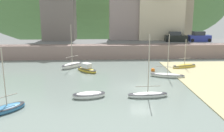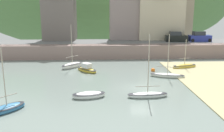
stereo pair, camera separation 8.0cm
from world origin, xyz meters
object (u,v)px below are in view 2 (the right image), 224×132
at_px(sailboat_far_left, 89,95).
at_px(rowboat_small_beached, 7,108).
at_px(church_with_spire, 186,3).
at_px(sailboat_white_hull, 148,95).
at_px(parked_car_by_wall, 199,37).
at_px(sailboat_blue_trim, 87,69).
at_px(mooring_buoy, 153,70).
at_px(waterfront_building_centre, 132,12).
at_px(sailboat_nearest_shore, 72,65).
at_px(parked_car_near_slipway, 176,37).
at_px(waterfront_building_right, 160,12).
at_px(dinghy_open_wooden, 184,66).
at_px(fishing_boat_green, 167,75).
at_px(waterfront_building_left, 59,11).

bearing_deg(sailboat_far_left, rowboat_small_beached, -167.37).
relative_size(church_with_spire, sailboat_white_hull, 2.32).
relative_size(sailboat_white_hull, parked_car_by_wall, 1.52).
bearing_deg(sailboat_blue_trim, mooring_buoy, 46.19).
height_order(waterfront_building_centre, sailboat_nearest_shore, waterfront_building_centre).
height_order(sailboat_white_hull, sailboat_nearest_shore, sailboat_nearest_shore).
relative_size(sailboat_blue_trim, parked_car_near_slipway, 0.87).
relative_size(sailboat_far_left, parked_car_near_slipway, 0.81).
bearing_deg(waterfront_building_right, rowboat_small_beached, -123.17).
xyz_separation_m(dinghy_open_wooden, fishing_boat_green, (-3.81, -4.69, -0.03)).
relative_size(sailboat_white_hull, sailboat_far_left, 1.81).
xyz_separation_m(sailboat_blue_trim, rowboat_small_beached, (-6.00, -13.24, -0.07)).
relative_size(sailboat_white_hull, dinghy_open_wooden, 1.41).
xyz_separation_m(sailboat_nearest_shore, rowboat_small_beached, (-3.74, -15.63, -0.09)).
bearing_deg(sailboat_blue_trim, sailboat_white_hull, -9.73).
bearing_deg(parked_car_by_wall, dinghy_open_wooden, -120.78).
relative_size(waterfront_building_left, dinghy_open_wooden, 2.55).
distance_m(church_with_spire, dinghy_open_wooden, 23.26).
bearing_deg(sailboat_white_hull, waterfront_building_left, 111.08).
bearing_deg(mooring_buoy, sailboat_white_hull, -104.83).
xyz_separation_m(sailboat_blue_trim, mooring_buoy, (9.20, -0.33, -0.15)).
distance_m(sailboat_nearest_shore, mooring_buoy, 11.77).
bearing_deg(church_with_spire, rowboat_small_beached, -127.60).
height_order(sailboat_far_left, mooring_buoy, sailboat_far_left).
bearing_deg(sailboat_nearest_shore, fishing_boat_green, -71.64).
height_order(sailboat_white_hull, mooring_buoy, sailboat_white_hull).
xyz_separation_m(sailboat_white_hull, sailboat_nearest_shore, (-8.78, 12.82, 0.09)).
relative_size(waterfront_building_left, sailboat_blue_trim, 3.07).
height_order(sailboat_far_left, sailboat_blue_trim, sailboat_blue_trim).
relative_size(waterfront_building_centre, fishing_boat_green, 1.96).
xyz_separation_m(fishing_boat_green, parked_car_by_wall, (10.50, 16.36, 2.96)).
height_order(dinghy_open_wooden, parked_car_near_slipway, parked_car_near_slipway).
bearing_deg(sailboat_white_hull, mooring_buoy, 71.60).
distance_m(sailboat_white_hull, dinghy_open_wooden, 14.00).
height_order(fishing_boat_green, parked_car_by_wall, fishing_boat_green).
bearing_deg(rowboat_small_beached, church_with_spire, 4.50).
bearing_deg(waterfront_building_right, mooring_buoy, -105.31).
distance_m(fishing_boat_green, parked_car_near_slipway, 17.65).
bearing_deg(sailboat_white_hull, sailboat_nearest_shore, 120.84).
distance_m(sailboat_white_hull, parked_car_by_wall, 27.59).
relative_size(church_with_spire, sailboat_nearest_shore, 2.23).
bearing_deg(waterfront_building_centre, waterfront_building_right, -0.00).
xyz_separation_m(waterfront_building_left, church_with_spire, (26.99, 4.00, 1.72)).
xyz_separation_m(sailboat_nearest_shore, mooring_buoy, (11.46, -2.72, -0.17)).
height_order(sailboat_nearest_shore, dinghy_open_wooden, sailboat_nearest_shore).
distance_m(waterfront_building_centre, sailboat_blue_trim, 20.78).
relative_size(waterfront_building_left, sailboat_white_hull, 1.81).
height_order(sailboat_blue_trim, dinghy_open_wooden, dinghy_open_wooden).
xyz_separation_m(sailboat_nearest_shore, parked_car_by_wall, (23.14, 10.56, 2.87)).
bearing_deg(waterfront_building_left, waterfront_building_right, 0.00).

